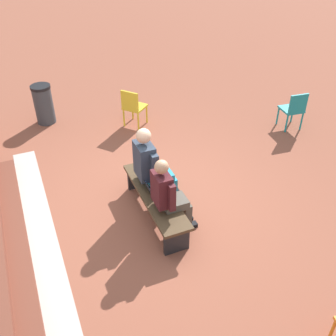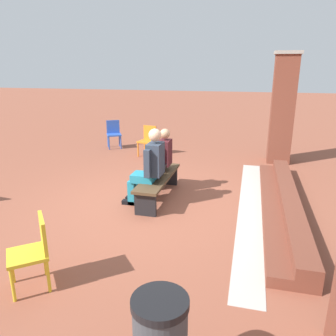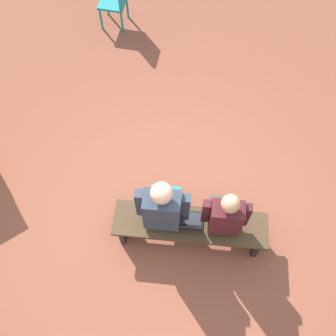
{
  "view_description": "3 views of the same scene",
  "coord_description": "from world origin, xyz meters",
  "px_view_note": "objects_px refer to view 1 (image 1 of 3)",
  "views": [
    {
      "loc": [
        -4.63,
        1.72,
        4.22
      ],
      "look_at": [
        -0.18,
        -0.17,
        0.78
      ],
      "focal_mm": 42.0,
      "sensor_mm": 36.0,
      "label": 1
    },
    {
      "loc": [
        5.34,
        1.72,
        2.42
      ],
      "look_at": [
        -0.51,
        0.23,
        0.55
      ],
      "focal_mm": 35.0,
      "sensor_mm": 36.0,
      "label": 2
    },
    {
      "loc": [
        -0.2,
        1.72,
        4.74
      ],
      "look_at": [
        0.0,
        -0.33,
        0.95
      ],
      "focal_mm": 42.0,
      "sensor_mm": 36.0,
      "label": 3
    }
  ],
  "objects_px": {
    "plastic_chair_far_left": "(133,106)",
    "plastic_chair_by_pillar": "(294,108)",
    "bench": "(155,198)",
    "person_student": "(169,194)",
    "laptop": "(154,191)",
    "litter_bin": "(44,104)",
    "person_adult": "(152,165)"
  },
  "relations": [
    {
      "from": "plastic_chair_far_left",
      "to": "plastic_chair_by_pillar",
      "type": "distance_m",
      "value": 3.37
    },
    {
      "from": "plastic_chair_far_left",
      "to": "plastic_chair_by_pillar",
      "type": "height_order",
      "value": "same"
    },
    {
      "from": "bench",
      "to": "plastic_chair_by_pillar",
      "type": "relative_size",
      "value": 2.14
    },
    {
      "from": "person_student",
      "to": "laptop",
      "type": "height_order",
      "value": "person_student"
    },
    {
      "from": "litter_bin",
      "to": "plastic_chair_far_left",
      "type": "bearing_deg",
      "value": -117.99
    },
    {
      "from": "person_adult",
      "to": "laptop",
      "type": "relative_size",
      "value": 4.41
    },
    {
      "from": "person_student",
      "to": "person_adult",
      "type": "height_order",
      "value": "person_adult"
    },
    {
      "from": "bench",
      "to": "litter_bin",
      "type": "height_order",
      "value": "litter_bin"
    },
    {
      "from": "person_student",
      "to": "plastic_chair_far_left",
      "type": "distance_m",
      "value": 3.3
    },
    {
      "from": "bench",
      "to": "plastic_chair_far_left",
      "type": "height_order",
      "value": "plastic_chair_far_left"
    },
    {
      "from": "bench",
      "to": "plastic_chair_far_left",
      "type": "xyz_separation_m",
      "value": [
        2.88,
        -0.62,
        0.13
      ]
    },
    {
      "from": "laptop",
      "to": "person_adult",
      "type": "bearing_deg",
      "value": -15.37
    },
    {
      "from": "person_student",
      "to": "laptop",
      "type": "distance_m",
      "value": 0.43
    },
    {
      "from": "plastic_chair_by_pillar",
      "to": "litter_bin",
      "type": "distance_m",
      "value": 5.32
    },
    {
      "from": "person_adult",
      "to": "litter_bin",
      "type": "height_order",
      "value": "person_adult"
    },
    {
      "from": "bench",
      "to": "person_student",
      "type": "xyz_separation_m",
      "value": [
        -0.36,
        -0.06,
        0.34
      ]
    },
    {
      "from": "plastic_chair_far_left",
      "to": "litter_bin",
      "type": "distance_m",
      "value": 1.95
    },
    {
      "from": "person_adult",
      "to": "plastic_chair_far_left",
      "type": "height_order",
      "value": "person_adult"
    },
    {
      "from": "person_student",
      "to": "litter_bin",
      "type": "distance_m",
      "value": 4.32
    },
    {
      "from": "plastic_chair_far_left",
      "to": "person_student",
      "type": "bearing_deg",
      "value": 170.23
    },
    {
      "from": "laptop",
      "to": "plastic_chair_by_pillar",
      "type": "relative_size",
      "value": 0.38
    },
    {
      "from": "person_adult",
      "to": "plastic_chair_far_left",
      "type": "bearing_deg",
      "value": -12.15
    },
    {
      "from": "person_adult",
      "to": "plastic_chair_by_pillar",
      "type": "distance_m",
      "value": 3.79
    },
    {
      "from": "person_student",
      "to": "litter_bin",
      "type": "bearing_deg",
      "value": 15.6
    },
    {
      "from": "person_student",
      "to": "plastic_chair_far_left",
      "type": "xyz_separation_m",
      "value": [
        3.24,
        -0.56,
        -0.21
      ]
    },
    {
      "from": "person_adult",
      "to": "plastic_chair_far_left",
      "type": "relative_size",
      "value": 1.68
    },
    {
      "from": "litter_bin",
      "to": "person_adult",
      "type": "bearing_deg",
      "value": -161.43
    },
    {
      "from": "bench",
      "to": "plastic_chair_far_left",
      "type": "bearing_deg",
      "value": -12.2
    },
    {
      "from": "laptop",
      "to": "plastic_chair_far_left",
      "type": "bearing_deg",
      "value": -12.49
    },
    {
      "from": "person_student",
      "to": "plastic_chair_by_pillar",
      "type": "distance_m",
      "value": 4.05
    },
    {
      "from": "plastic_chair_far_left",
      "to": "litter_bin",
      "type": "xyz_separation_m",
      "value": [
        0.91,
        1.72,
        -0.05
      ]
    },
    {
      "from": "person_adult",
      "to": "litter_bin",
      "type": "xyz_separation_m",
      "value": [
        3.47,
        1.17,
        -0.31
      ]
    }
  ]
}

